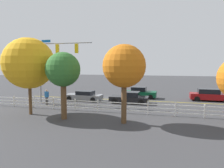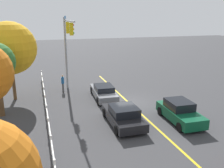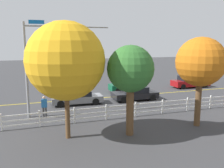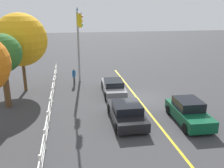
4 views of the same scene
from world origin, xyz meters
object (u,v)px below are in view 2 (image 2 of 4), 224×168
object	(u,v)px
car_3	(104,92)
pedestrian	(63,82)
car_0	(123,115)
car_2	(180,112)
tree_2	(10,48)

from	to	relation	value
car_3	pedestrian	distance (m)	4.58
car_0	car_3	world-z (taller)	car_0
car_0	car_2	world-z (taller)	car_2
car_3	tree_2	distance (m)	8.91
car_0	pedestrian	distance (m)	9.44
pedestrian	car_2	bearing A→B (deg)	136.14
car_3	tree_2	bearing A→B (deg)	77.82
car_2	tree_2	distance (m)	14.85
car_2	car_3	size ratio (longest dim) A/B	0.91
car_0	car_3	distance (m)	5.74
car_0	pedestrian	xyz separation A→B (m)	(8.90, 3.13, 0.29)
car_0	car_2	xyz separation A→B (m)	(-0.76, -3.98, 0.07)
car_0	car_2	distance (m)	4.05
car_0	pedestrian	bearing A→B (deg)	20.23
car_2	tree_2	xyz separation A→B (m)	(8.56, 11.49, 3.89)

